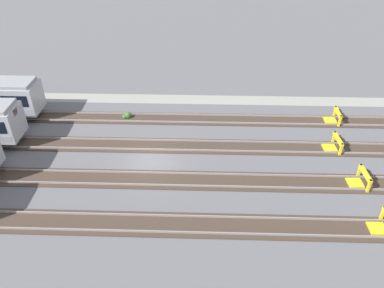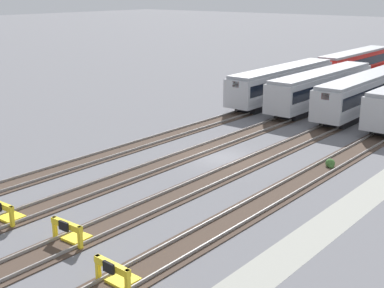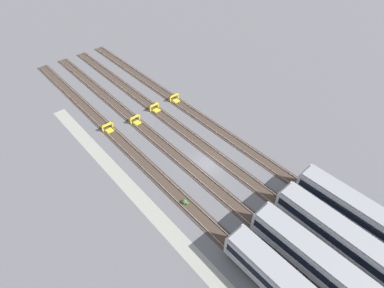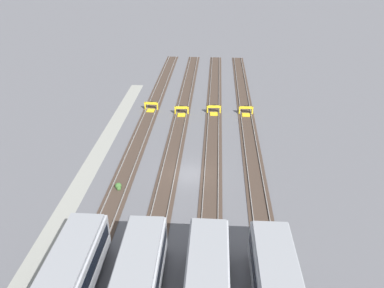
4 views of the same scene
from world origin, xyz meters
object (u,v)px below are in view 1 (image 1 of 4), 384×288
(bumper_stop_nearest_track, at_px, (334,117))
(weed_clump, at_px, (128,116))
(bumper_stop_far_inner_track, at_px, (384,224))
(bumper_stop_near_inner_track, at_px, (334,144))
(bumper_stop_middle_track, at_px, (360,179))

(bumper_stop_nearest_track, relative_size, weed_clump, 2.18)
(bumper_stop_nearest_track, distance_m, weed_clump, 19.52)
(bumper_stop_far_inner_track, relative_size, weed_clump, 2.18)
(weed_clump, bearing_deg, bumper_stop_nearest_track, 179.74)
(bumper_stop_near_inner_track, relative_size, weed_clump, 2.18)
(bumper_stop_far_inner_track, height_order, weed_clump, bumper_stop_far_inner_track)
(weed_clump, bearing_deg, bumper_stop_middle_track, 154.10)
(bumper_stop_far_inner_track, distance_m, weed_clump, 23.29)
(bumper_stop_far_inner_track, bearing_deg, weed_clump, -36.02)
(bumper_stop_middle_track, relative_size, bumper_stop_far_inner_track, 1.00)
(bumper_stop_nearest_track, xyz_separation_m, bumper_stop_middle_track, (0.63, 9.08, 0.00))
(bumper_stop_near_inner_track, height_order, bumper_stop_middle_track, same)
(bumper_stop_middle_track, height_order, bumper_stop_far_inner_track, same)
(bumper_stop_nearest_track, relative_size, bumper_stop_far_inner_track, 1.00)
(bumper_stop_near_inner_track, bearing_deg, bumper_stop_nearest_track, -105.82)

